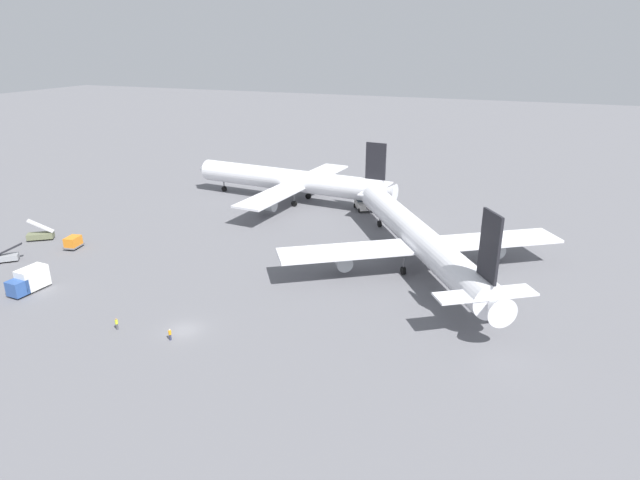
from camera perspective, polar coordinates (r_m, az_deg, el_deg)
name	(u,v)px	position (r m, az deg, el deg)	size (l,w,h in m)	color
ground_plane	(185,330)	(73.10, -14.05, -9.18)	(600.00, 600.00, 0.00)	slate
airliner_at_gate_left	(291,181)	(124.58, -3.10, 6.27)	(51.26, 43.18, 15.17)	silver
airliner_being_pushed	(418,238)	(89.48, 10.32, 0.22)	(42.37, 47.91, 16.10)	silver
pushback_tug	(363,204)	(119.48, 4.51, 3.79)	(5.77, 7.73, 2.88)	white
gse_belt_loader_portside	(5,257)	(105.42, -30.18, -1.57)	(4.52, 4.18, 3.02)	gray
gse_catering_truck_tall	(29,280)	(91.23, -28.31, -3.77)	(2.80, 5.99, 3.50)	#2D5199
gse_container_dolly_flat	(73,242)	(106.47, -24.54, -0.20)	(2.72, 3.53, 2.15)	slate
gse_stair_truck_yellow	(41,235)	(113.69, -27.32, 0.52)	(4.83, 4.22, 4.06)	#666B4C
ground_crew_marshaller_foreground	(170,334)	(70.97, -15.50, -9.54)	(0.36, 0.36, 1.55)	#2D3351
ground_crew_ramp_agent_by_cones	(117,324)	(75.41, -20.60, -8.24)	(0.36, 0.36, 1.63)	#4C4C51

